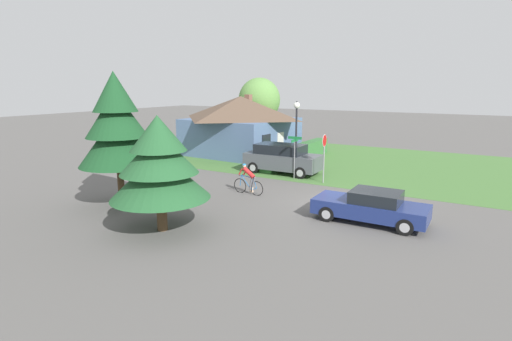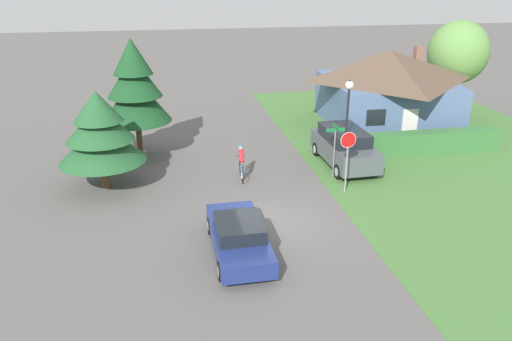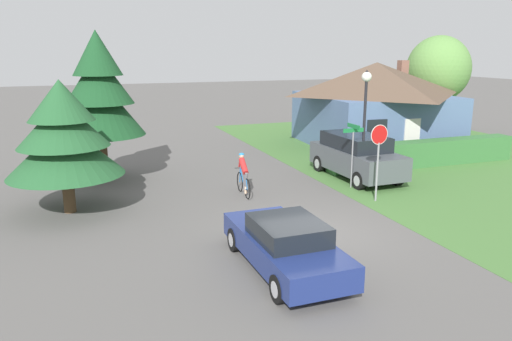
% 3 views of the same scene
% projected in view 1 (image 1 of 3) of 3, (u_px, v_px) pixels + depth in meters
% --- Properties ---
extents(ground_plane, '(140.00, 140.00, 0.00)m').
position_uv_depth(ground_plane, '(340.00, 206.00, 18.77)').
color(ground_plane, '#5B5956').
extents(grass_verge_right, '(16.00, 36.00, 0.01)m').
position_uv_depth(grass_verge_right, '(338.00, 160.00, 30.19)').
color(grass_verge_right, '#477538').
rests_on(grass_verge_right, ground).
extents(cottage_house, '(8.28, 8.56, 4.78)m').
position_uv_depth(cottage_house, '(241.00, 124.00, 32.72)').
color(cottage_house, slate).
rests_on(cottage_house, ground).
extents(hedge_row, '(9.91, 0.90, 1.20)m').
position_uv_depth(hedge_row, '(298.00, 153.00, 29.63)').
color(hedge_row, '#387038').
rests_on(hedge_row, ground).
extents(sedan_left_lane, '(1.88, 4.57, 1.36)m').
position_uv_depth(sedan_left_lane, '(371.00, 207.00, 16.38)').
color(sedan_left_lane, navy).
rests_on(sedan_left_lane, ground).
extents(cyclist, '(0.44, 1.84, 1.61)m').
position_uv_depth(cyclist, '(249.00, 180.00, 20.67)').
color(cyclist, black).
rests_on(cyclist, ground).
extents(parked_suv_right, '(2.17, 4.86, 1.87)m').
position_uv_depth(parked_suv_right, '(282.00, 158.00, 25.58)').
color(parked_suv_right, '#4C5156').
rests_on(parked_suv_right, ground).
extents(stop_sign, '(0.72, 0.07, 2.83)m').
position_uv_depth(stop_sign, '(324.00, 149.00, 22.78)').
color(stop_sign, gray).
rests_on(stop_sign, ground).
extents(street_lamp, '(0.39, 0.39, 4.65)m').
position_uv_depth(street_lamp, '(296.00, 122.00, 24.14)').
color(street_lamp, black).
rests_on(street_lamp, ground).
extents(street_name_sign, '(0.90, 0.90, 2.57)m').
position_uv_depth(street_name_sign, '(295.00, 150.00, 23.87)').
color(street_name_sign, gray).
rests_on(street_name_sign, ground).
extents(conifer_tall_near, '(3.82, 3.82, 4.49)m').
position_uv_depth(conifer_tall_near, '(159.00, 163.00, 15.08)').
color(conifer_tall_near, '#4C3823').
rests_on(conifer_tall_near, ground).
extents(conifer_tall_far, '(3.54, 3.54, 6.18)m').
position_uv_depth(conifer_tall_far, '(117.00, 126.00, 18.02)').
color(conifer_tall_far, '#4C3823').
rests_on(conifer_tall_far, ground).
extents(deciduous_tree_right, '(3.93, 3.93, 6.26)m').
position_uv_depth(deciduous_tree_right, '(259.00, 100.00, 37.66)').
color(deciduous_tree_right, '#4C3823').
rests_on(deciduous_tree_right, ground).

